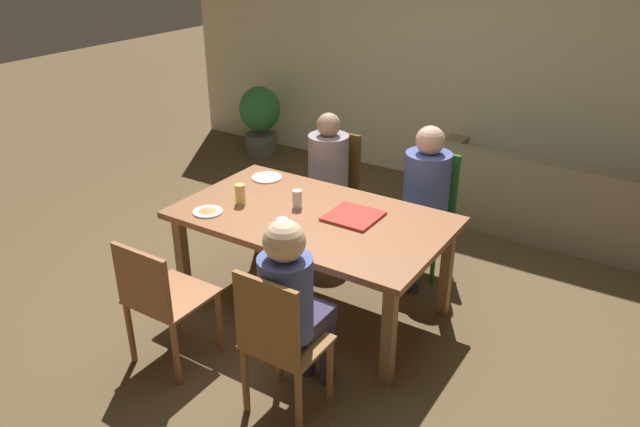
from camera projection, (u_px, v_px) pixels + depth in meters
name	position (u px, v px, depth m)	size (l,w,h in m)	color
ground_plane	(313.00, 307.00, 4.56)	(20.00, 20.00, 0.00)	brown
back_wall	(470.00, 47.00, 6.15)	(7.08, 0.12, 2.90)	beige
dining_table	(312.00, 225.00, 4.27)	(1.88, 1.10, 0.76)	brown
chair_0	(429.00, 205.00, 4.90)	(0.40, 0.39, 0.97)	#296E30
person_0	(423.00, 191.00, 4.71)	(0.36, 0.57, 1.22)	#2E3944
chair_1	(278.00, 341.00, 3.35)	(0.43, 0.38, 0.95)	olive
person_1	(292.00, 299.00, 3.37)	(0.30, 0.51, 1.22)	#3A324C
chair_2	(333.00, 187.00, 5.33)	(0.42, 0.41, 0.98)	#593A16
person_2	(325.00, 171.00, 5.14)	(0.34, 0.51, 1.19)	#372E44
chair_3	(160.00, 298.00, 3.78)	(0.46, 0.46, 0.88)	#9D613B
pizza_box_0	(353.00, 216.00, 4.19)	(0.34, 0.34, 0.02)	red
plate_0	(208.00, 211.00, 4.26)	(0.21, 0.21, 0.03)	white
plate_1	(267.00, 178.00, 4.83)	(0.24, 0.24, 0.01)	white
drinking_glass_0	(240.00, 194.00, 4.37)	(0.07, 0.07, 0.15)	#E4C560
drinking_glass_1	(282.00, 229.00, 3.89)	(0.07, 0.07, 0.14)	silver
drinking_glass_2	(297.00, 199.00, 4.31)	(0.07, 0.07, 0.13)	silver
couch	(534.00, 199.00, 5.67)	(2.05, 0.87, 0.76)	gray
potted_plant	(260.00, 117.00, 7.35)	(0.48, 0.48, 0.84)	#5A5A55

